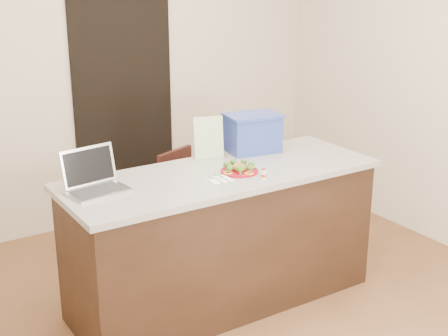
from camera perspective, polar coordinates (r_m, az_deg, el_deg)
ground at (r=4.16m, az=1.72°, el=-13.37°), size 4.00×4.00×0.00m
room_shell at (r=3.59m, az=1.96°, el=9.23°), size 4.00×4.00×4.00m
doorway at (r=5.47m, az=-9.11°, el=5.50°), size 0.90×0.02×2.00m
island at (r=4.13m, az=-0.18°, el=-6.37°), size 2.06×0.76×0.92m
plate at (r=3.95m, az=1.41°, el=-0.26°), size 0.24×0.24×0.02m
meatballs at (r=3.94m, az=1.46°, el=0.06°), size 0.09×0.10×0.04m
broccoli at (r=3.94m, az=1.42°, el=0.26°), size 0.20×0.20×0.04m
pepper_rings at (r=3.95m, az=1.41°, el=-0.14°), size 0.24×0.24×0.01m
napkin at (r=3.81m, az=-0.42°, el=-1.05°), size 0.14×0.14×0.01m
fork at (r=3.81m, az=-0.74°, el=-1.00°), size 0.03×0.15×0.00m
knife at (r=3.81m, az=0.11°, el=-0.96°), size 0.02×0.21×0.01m
yogurt_bottle at (r=3.83m, az=3.65°, el=-0.60°), size 0.03×0.03×0.07m
laptop at (r=3.71m, az=-11.88°, el=-0.99°), size 0.37×0.31×0.24m
leaflet at (r=4.20m, az=-1.40°, el=2.78°), size 0.21×0.09×0.29m
blue_box at (r=4.37m, az=2.64°, el=3.25°), size 0.41×0.32×0.27m
chair at (r=4.76m, az=-3.92°, el=-2.82°), size 0.49×0.50×0.84m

